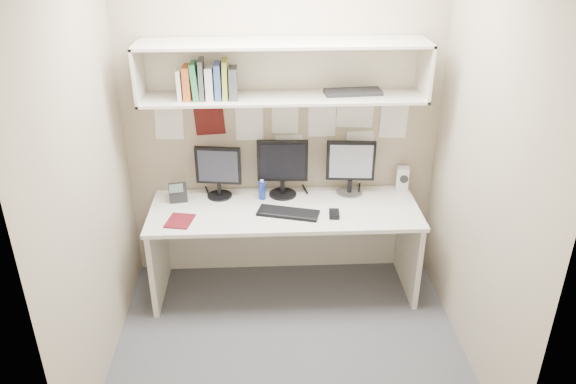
{
  "coord_description": "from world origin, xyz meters",
  "views": [
    {
      "loc": [
        -0.15,
        -3.03,
        2.71
      ],
      "look_at": [
        0.01,
        0.35,
        1.01
      ],
      "focal_mm": 35.0,
      "sensor_mm": 36.0,
      "label": 1
    }
  ],
  "objects_px": {
    "speaker": "(402,179)",
    "desk_phone": "(178,193)",
    "desk": "(285,249)",
    "monitor_center": "(283,166)",
    "monitor_right": "(350,165)",
    "keyboard": "(288,213)",
    "maroon_notebook": "(180,221)",
    "monitor_left": "(218,169)"
  },
  "relations": [
    {
      "from": "monitor_left",
      "to": "keyboard",
      "type": "bearing_deg",
      "value": -24.02
    },
    {
      "from": "desk",
      "to": "keyboard",
      "type": "height_order",
      "value": "keyboard"
    },
    {
      "from": "maroon_notebook",
      "to": "desk_phone",
      "type": "relative_size",
      "value": 1.31
    },
    {
      "from": "speaker",
      "to": "maroon_notebook",
      "type": "xyz_separation_m",
      "value": [
        -1.69,
        -0.44,
        -0.09
      ]
    },
    {
      "from": "desk",
      "to": "keyboard",
      "type": "xyz_separation_m",
      "value": [
        0.02,
        -0.1,
        0.37
      ]
    },
    {
      "from": "monitor_center",
      "to": "keyboard",
      "type": "relative_size",
      "value": 1.01
    },
    {
      "from": "monitor_left",
      "to": "desk_phone",
      "type": "bearing_deg",
      "value": -162.02
    },
    {
      "from": "monitor_left",
      "to": "keyboard",
      "type": "distance_m",
      "value": 0.64
    },
    {
      "from": "desk_phone",
      "to": "monitor_left",
      "type": "bearing_deg",
      "value": 0.43
    },
    {
      "from": "desk",
      "to": "desk_phone",
      "type": "xyz_separation_m",
      "value": [
        -0.81,
        0.16,
        0.43
      ]
    },
    {
      "from": "monitor_left",
      "to": "monitor_center",
      "type": "relative_size",
      "value": 0.9
    },
    {
      "from": "monitor_left",
      "to": "monitor_center",
      "type": "bearing_deg",
      "value": 7.96
    },
    {
      "from": "monitor_left",
      "to": "speaker",
      "type": "bearing_deg",
      "value": 9.84
    },
    {
      "from": "keyboard",
      "to": "speaker",
      "type": "bearing_deg",
      "value": 37.47
    },
    {
      "from": "speaker",
      "to": "desk_phone",
      "type": "bearing_deg",
      "value": -165.89
    },
    {
      "from": "maroon_notebook",
      "to": "desk",
      "type": "bearing_deg",
      "value": 24.66
    },
    {
      "from": "desk",
      "to": "monitor_center",
      "type": "distance_m",
      "value": 0.65
    },
    {
      "from": "monitor_right",
      "to": "desk_phone",
      "type": "height_order",
      "value": "monitor_right"
    },
    {
      "from": "speaker",
      "to": "maroon_notebook",
      "type": "height_order",
      "value": "speaker"
    },
    {
      "from": "monitor_left",
      "to": "maroon_notebook",
      "type": "relative_size",
      "value": 1.9
    },
    {
      "from": "monitor_right",
      "to": "keyboard",
      "type": "bearing_deg",
      "value": -142.28
    },
    {
      "from": "speaker",
      "to": "monitor_right",
      "type": "bearing_deg",
      "value": -162.95
    },
    {
      "from": "desk",
      "to": "monitor_right",
      "type": "distance_m",
      "value": 0.82
    },
    {
      "from": "desk",
      "to": "monitor_left",
      "type": "distance_m",
      "value": 0.8
    },
    {
      "from": "desk",
      "to": "monitor_left",
      "type": "height_order",
      "value": "monitor_left"
    },
    {
      "from": "monitor_right",
      "to": "speaker",
      "type": "relative_size",
      "value": 2.31
    },
    {
      "from": "keyboard",
      "to": "maroon_notebook",
      "type": "bearing_deg",
      "value": -159.11
    },
    {
      "from": "speaker",
      "to": "desk_phone",
      "type": "height_order",
      "value": "speaker"
    },
    {
      "from": "monitor_center",
      "to": "maroon_notebook",
      "type": "height_order",
      "value": "monitor_center"
    },
    {
      "from": "desk",
      "to": "maroon_notebook",
      "type": "relative_size",
      "value": 9.43
    },
    {
      "from": "monitor_right",
      "to": "monitor_left",
      "type": "bearing_deg",
      "value": -175.38
    },
    {
      "from": "desk",
      "to": "maroon_notebook",
      "type": "height_order",
      "value": "maroon_notebook"
    },
    {
      "from": "monitor_right",
      "to": "keyboard",
      "type": "xyz_separation_m",
      "value": [
        -0.49,
        -0.32,
        -0.23
      ]
    },
    {
      "from": "keyboard",
      "to": "maroon_notebook",
      "type": "distance_m",
      "value": 0.78
    },
    {
      "from": "monitor_right",
      "to": "keyboard",
      "type": "relative_size",
      "value": 0.98
    },
    {
      "from": "keyboard",
      "to": "desk_phone",
      "type": "bearing_deg",
      "value": 177.72
    },
    {
      "from": "monitor_left",
      "to": "monitor_right",
      "type": "distance_m",
      "value": 1.01
    },
    {
      "from": "monitor_right",
      "to": "maroon_notebook",
      "type": "distance_m",
      "value": 1.35
    },
    {
      "from": "desk",
      "to": "monitor_center",
      "type": "height_order",
      "value": "monitor_center"
    },
    {
      "from": "keyboard",
      "to": "monitor_center",
      "type": "bearing_deg",
      "value": 110.41
    },
    {
      "from": "keyboard",
      "to": "desk",
      "type": "bearing_deg",
      "value": 117.26
    },
    {
      "from": "monitor_right",
      "to": "speaker",
      "type": "xyz_separation_m",
      "value": [
        0.43,
        0.05,
        -0.14
      ]
    }
  ]
}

